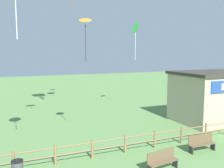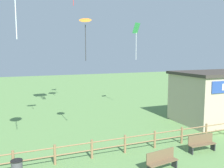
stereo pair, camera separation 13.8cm
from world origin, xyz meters
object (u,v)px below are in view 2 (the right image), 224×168
(park_bench_near_fence, at_px, (162,160))
(seaside_building, at_px, (220,96))
(kite_green_diamond, at_px, (136,33))
(park_bench_by_building, at_px, (201,143))
(kite_orange_delta, at_px, (85,23))

(park_bench_near_fence, bearing_deg, seaside_building, 31.51)
(seaside_building, bearing_deg, kite_green_diamond, 127.48)
(park_bench_by_building, xyz_separation_m, kite_orange_delta, (-5.89, 4.09, 7.18))
(park_bench_near_fence, xyz_separation_m, park_bench_by_building, (3.57, 1.15, 0.00))
(park_bench_near_fence, bearing_deg, kite_orange_delta, 113.91)
(kite_green_diamond, bearing_deg, park_bench_by_building, -97.70)
(seaside_building, xyz_separation_m, kite_orange_delta, (-12.29, -0.88, 5.56))
(seaside_building, relative_size, kite_green_diamond, 2.14)
(park_bench_by_building, relative_size, kite_green_diamond, 0.49)
(park_bench_by_building, relative_size, kite_orange_delta, 0.65)
(park_bench_near_fence, xyz_separation_m, kite_green_diamond, (5.10, 12.47, 7.26))
(kite_green_diamond, distance_m, kite_orange_delta, 10.36)
(kite_green_diamond, bearing_deg, park_bench_near_fence, -112.23)
(park_bench_near_fence, distance_m, kite_green_diamond, 15.30)
(park_bench_by_building, xyz_separation_m, kite_green_diamond, (1.53, 11.32, 7.26))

